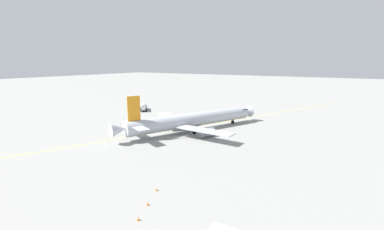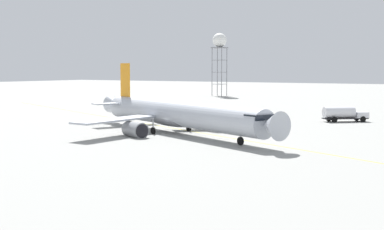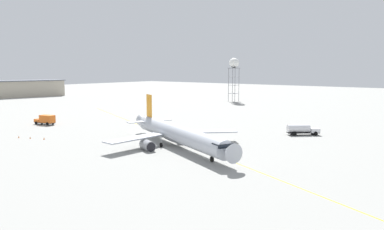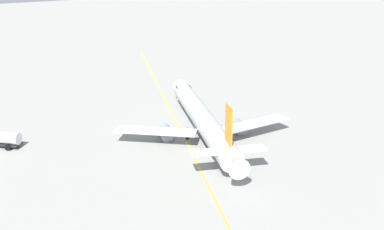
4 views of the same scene
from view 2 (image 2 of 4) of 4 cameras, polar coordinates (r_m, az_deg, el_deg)
ground_plane at (r=84.19m, az=-2.19°, el=-2.01°), size 600.00×600.00×0.00m
airliner_main at (r=84.44m, az=-1.66°, el=0.01°), size 43.25×31.18×11.21m
fuel_tanker_truck at (r=107.64m, az=15.57°, el=0.15°), size 8.01×7.43×2.87m
radar_tower at (r=202.84m, az=2.90°, el=7.52°), size 5.20×5.20×23.17m
taxiway_centreline at (r=89.57m, az=-0.77°, el=-1.59°), size 160.81×72.24×0.01m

